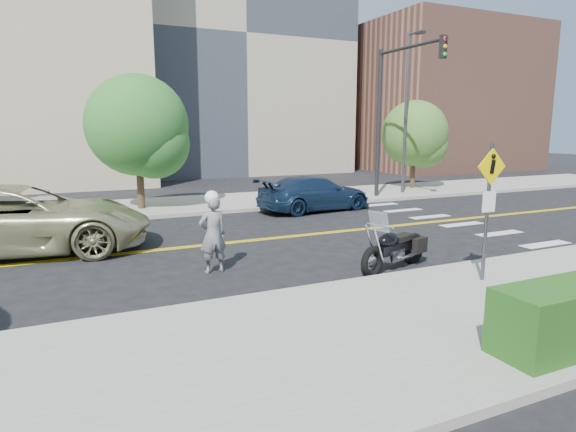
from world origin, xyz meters
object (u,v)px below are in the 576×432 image
(pedestrian_sign, at_px, (489,199))
(motorcycle, at_px, (395,239))
(suv, at_px, (20,220))
(motorcyclist, at_px, (213,232))
(parked_car_silver, at_px, (63,215))
(parked_car_blue, at_px, (315,194))

(pedestrian_sign, distance_m, motorcycle, 2.46)
(suv, bearing_deg, pedestrian_sign, -121.20)
(motorcycle, bearing_deg, motorcyclist, 139.20)
(parked_car_silver, relative_size, parked_car_blue, 0.74)
(motorcycle, distance_m, parked_car_silver, 10.93)
(motorcyclist, bearing_deg, suv, -48.00)
(motorcycle, xyz_separation_m, parked_car_silver, (-7.45, 8.00, -0.15))
(parked_car_silver, bearing_deg, pedestrian_sign, -159.85)
(suv, xyz_separation_m, parked_car_blue, (10.77, 2.92, -0.23))
(motorcycle, bearing_deg, suv, 126.67)
(pedestrian_sign, xyz_separation_m, motorcycle, (-0.93, 1.94, -1.19))
(motorcycle, bearing_deg, pedestrian_sign, -84.39)
(motorcyclist, height_order, parked_car_silver, motorcyclist)
(suv, bearing_deg, motorcyclist, -125.33)
(pedestrian_sign, relative_size, suv, 0.43)
(motorcyclist, xyz_separation_m, parked_car_blue, (6.43, 6.93, -0.26))
(pedestrian_sign, distance_m, parked_car_silver, 13.07)
(parked_car_silver, bearing_deg, suv, 136.27)
(motorcycle, distance_m, parked_car_blue, 8.81)
(motorcyclist, relative_size, parked_car_blue, 0.40)
(parked_car_blue, bearing_deg, parked_car_silver, 86.35)
(pedestrian_sign, xyz_separation_m, parked_car_blue, (1.33, 10.45, -1.23))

